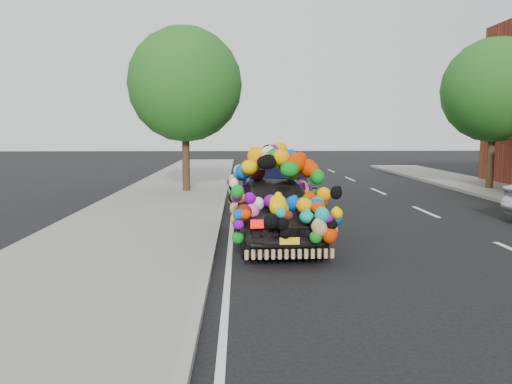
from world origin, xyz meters
TOP-DOWN VIEW (x-y plane):
  - ground at (0.00, 0.00)m, footprint 100.00×100.00m
  - sidewalk at (-4.30, 0.00)m, footprint 4.00×60.00m
  - kerb at (-2.35, 0.00)m, footprint 0.15×60.00m
  - tree_near_sidewalk at (-3.80, 9.50)m, footprint 4.20×4.20m
  - tree_far_b at (8.00, 10.00)m, footprint 4.00×4.00m
  - plush_art_car at (-1.05, 1.21)m, footprint 2.18×4.35m
  - navy_sedan at (-0.67, 6.19)m, footprint 2.10×5.05m

SIDE VIEW (x-z plane):
  - ground at x=0.00m, z-range 0.00..0.00m
  - sidewalk at x=-4.30m, z-range 0.00..0.12m
  - kerb at x=-2.35m, z-range 0.00..0.13m
  - navy_sedan at x=-0.67m, z-range 0.00..1.46m
  - plush_art_car at x=-1.05m, z-range 0.02..2.05m
  - tree_far_b at x=8.00m, z-range 0.94..6.84m
  - tree_near_sidewalk at x=-3.80m, z-range 0.96..7.09m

